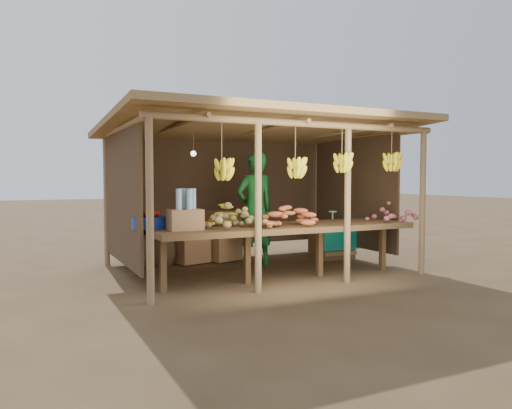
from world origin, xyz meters
name	(u,v)px	position (x,y,z in m)	size (l,w,h in m)	color
ground	(256,269)	(0.00, 0.00, 0.00)	(60.00, 60.00, 0.00)	brown
stall_structure	(262,151)	(0.03, -0.14, 1.91)	(4.70, 3.50, 2.43)	#93724B
counter	(285,229)	(0.00, -0.95, 0.74)	(3.90, 1.05, 0.80)	brown
potato_heap	(233,215)	(-0.86, -1.07, 0.98)	(0.92, 0.55, 0.36)	olive
sweet_potato_heap	(291,214)	(-0.03, -1.17, 0.98)	(0.98, 0.59, 0.36)	#C25D31
onion_heap	(396,210)	(1.90, -1.14, 0.98)	(0.86, 0.52, 0.36)	#BA5A61
banana_pile	(226,213)	(-0.77, -0.58, 0.97)	(0.55, 0.33, 0.35)	#FFF528
tomato_basin	(149,221)	(-1.90, -0.64, 0.90)	(0.45, 0.45, 0.24)	navy
bottle_box	(185,214)	(-1.52, -1.00, 1.01)	(0.44, 0.35, 0.54)	#9D6E46
vendor	(255,209)	(0.13, 0.31, 0.96)	(0.70, 0.46, 1.91)	#176726
tarp_crate	(332,238)	(1.75, 0.40, 0.37)	(0.77, 0.67, 0.89)	brown
carton_stack	(213,240)	(-0.38, 0.96, 0.39)	(1.25, 0.57, 0.88)	#9D6E46
burlap_sacks	(150,250)	(-1.50, 0.97, 0.28)	(0.91, 0.47, 0.64)	#4E3724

